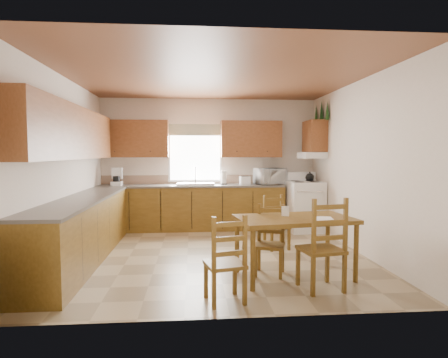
{
  "coord_description": "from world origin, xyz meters",
  "views": [
    {
      "loc": [
        -0.35,
        -5.68,
        1.57
      ],
      "look_at": [
        0.15,
        0.3,
        1.15
      ],
      "focal_mm": 30.0,
      "sensor_mm": 36.0,
      "label": 1
    }
  ],
  "objects": [
    {
      "name": "table_card",
      "position": [
        0.82,
        -1.03,
        0.83
      ],
      "size": [
        0.1,
        0.04,
        0.13
      ],
      "primitive_type": "cube",
      "rotation": [
        0.0,
        0.0,
        -0.16
      ],
      "color": "white",
      "rests_on": "dining_table"
    },
    {
      "name": "table_paper",
      "position": [
        1.24,
        -1.26,
        0.77
      ],
      "size": [
        0.29,
        0.35,
        0.0
      ],
      "primitive_type": "cube",
      "rotation": [
        0.0,
        0.0,
        -0.2
      ],
      "color": "white",
      "rests_on": "dining_table"
    },
    {
      "name": "chair_far_right",
      "position": [
        0.63,
        -1.01,
        0.44
      ],
      "size": [
        0.47,
        0.46,
        0.89
      ],
      "primitive_type": "cube",
      "rotation": [
        0.0,
        0.0,
        -0.32
      ],
      "color": "brown",
      "rests_on": "floor"
    },
    {
      "name": "upper_cab_left",
      "position": [
        -2.08,
        -0.15,
        1.85
      ],
      "size": [
        0.33,
        3.6,
        0.75
      ],
      "primitive_type": "cube",
      "color": "brown",
      "rests_on": "wall_left"
    },
    {
      "name": "window_valance",
      "position": [
        -0.3,
        2.19,
        2.05
      ],
      "size": [
        1.19,
        0.01,
        0.24
      ],
      "primitive_type": "cube",
      "color": "#4B5E38",
      "rests_on": "wall_back"
    },
    {
      "name": "pine_decal_a",
      "position": [
        2.21,
        1.33,
        2.38
      ],
      "size": [
        0.22,
        0.22,
        0.36
      ],
      "primitive_type": "cone",
      "color": "#19421A",
      "rests_on": "wall_right"
    },
    {
      "name": "window_pane",
      "position": [
        -0.3,
        2.21,
        1.55
      ],
      "size": [
        1.05,
        0.01,
        1.1
      ],
      "primitive_type": "cube",
      "color": "white",
      "rests_on": "wall_back"
    },
    {
      "name": "upper_cab_back_left",
      "position": [
        -1.55,
        2.08,
        1.85
      ],
      "size": [
        1.41,
        0.33,
        0.75
      ],
      "primitive_type": "cube",
      "color": "brown",
      "rests_on": "wall_back"
    },
    {
      "name": "pine_decal_c",
      "position": [
        2.21,
        1.97,
        2.38
      ],
      "size": [
        0.22,
        0.22,
        0.36
      ],
      "primitive_type": "cone",
      "color": "#19421A",
      "rests_on": "wall_right"
    },
    {
      "name": "microwave",
      "position": [
        1.25,
        1.95,
        1.09
      ],
      "size": [
        0.66,
        0.59,
        0.33
      ],
      "primitive_type": "imported",
      "rotation": [
        0.0,
        0.0,
        0.42
      ],
      "color": "white",
      "rests_on": "counter_back"
    },
    {
      "name": "sink_basin",
      "position": [
        -0.3,
        1.95,
        0.94
      ],
      "size": [
        0.75,
        0.45,
        0.04
      ],
      "primitive_type": "cube",
      "color": "silver",
      "rests_on": "counter_back"
    },
    {
      "name": "pine_decal_b",
      "position": [
        2.21,
        1.65,
        2.42
      ],
      "size": [
        0.22,
        0.22,
        0.36
      ],
      "primitive_type": "cone",
      "color": "#19421A",
      "rests_on": "wall_right"
    },
    {
      "name": "ceiling",
      "position": [
        0.0,
        0.0,
        2.7
      ],
      "size": [
        4.5,
        4.5,
        0.0
      ],
      "primitive_type": "plane",
      "color": "brown",
      "rests_on": "floor"
    },
    {
      "name": "lower_cab_back",
      "position": [
        -0.38,
        1.95,
        0.44
      ],
      "size": [
        3.75,
        0.6,
        0.88
      ],
      "primitive_type": "cube",
      "color": "brown",
      "rests_on": "floor"
    },
    {
      "name": "dining_table",
      "position": [
        0.92,
        -1.13,
        0.38
      ],
      "size": [
        1.53,
        1.01,
        0.76
      ],
      "primitive_type": "cube",
      "rotation": [
        0.0,
        0.0,
        0.14
      ],
      "color": "brown",
      "rests_on": "floor"
    },
    {
      "name": "wall_left",
      "position": [
        -2.25,
        0.0,
        1.35
      ],
      "size": [
        4.5,
        4.5,
        0.0
      ],
      "primitive_type": "plane",
      "color": "silver",
      "rests_on": "floor"
    },
    {
      "name": "backsplash",
      "position": [
        -0.38,
        2.24,
        1.01
      ],
      "size": [
        3.75,
        0.01,
        0.18
      ],
      "primitive_type": "cube",
      "color": "#947760",
      "rests_on": "counter_back"
    },
    {
      "name": "window_frame",
      "position": [
        -0.3,
        2.22,
        1.55
      ],
      "size": [
        1.13,
        0.02,
        1.18
      ],
      "primitive_type": "cube",
      "color": "white",
      "rests_on": "wall_back"
    },
    {
      "name": "counter_back",
      "position": [
        -0.38,
        1.95,
        0.9
      ],
      "size": [
        3.75,
        0.63,
        0.04
      ],
      "primitive_type": "cube",
      "color": "#58524C",
      "rests_on": "lower_cab_back"
    },
    {
      "name": "upper_cab_stove",
      "position": [
        2.08,
        1.65,
        1.9
      ],
      "size": [
        0.33,
        0.62,
        0.62
      ],
      "primitive_type": "cube",
      "color": "brown",
      "rests_on": "wall_right"
    },
    {
      "name": "stove",
      "position": [
        1.88,
        1.61,
        0.49
      ],
      "size": [
        0.7,
        0.72,
        0.98
      ],
      "primitive_type": "cube",
      "rotation": [
        0.0,
        0.0,
        0.06
      ],
      "color": "white",
      "rests_on": "floor"
    },
    {
      "name": "floor",
      "position": [
        0.0,
        0.0,
        0.0
      ],
      "size": [
        4.5,
        4.5,
        0.0
      ],
      "primitive_type": "plane",
      "color": "#9B8762",
      "rests_on": "ground"
    },
    {
      "name": "paper_towel",
      "position": [
        0.28,
        2.0,
        1.06
      ],
      "size": [
        0.15,
        0.15,
        0.28
      ],
      "primitive_type": "cylinder",
      "rotation": [
        0.0,
        0.0,
        0.26
      ],
      "color": "white",
      "rests_on": "counter_back"
    },
    {
      "name": "coffeemaker",
      "position": [
        -1.87,
        1.91,
        1.1
      ],
      "size": [
        0.29,
        0.32,
        0.37
      ],
      "primitive_type": "cube",
      "rotation": [
        0.0,
        0.0,
        -0.32
      ],
      "color": "white",
      "rests_on": "counter_back"
    },
    {
      "name": "chair_far_left",
      "position": [
        1.01,
        0.27,
        0.43
      ],
      "size": [
        0.43,
        0.41,
        0.86
      ],
      "primitive_type": "cube",
      "rotation": [
        0.0,
        0.0,
        0.21
      ],
      "color": "brown",
      "rests_on": "floor"
    },
    {
      "name": "chair_near_left",
      "position": [
        -0.02,
        -1.83,
        0.46
      ],
      "size": [
        0.46,
        0.45,
        0.93
      ],
      "primitive_type": "cube",
      "rotation": [
        0.0,
        0.0,
        3.37
      ],
      "color": "brown",
      "rests_on": "floor"
    },
    {
      "name": "wall_right",
      "position": [
        2.25,
        0.0,
        1.35
      ],
      "size": [
        4.5,
        4.5,
        0.0
      ],
      "primitive_type": "plane",
      "color": "silver",
      "rests_on": "floor"
    },
    {
      "name": "lower_cab_left",
      "position": [
        -1.95,
        -0.15,
        0.44
      ],
      "size": [
        0.6,
        3.6,
        0.88
      ],
      "primitive_type": "cube",
      "color": "brown",
      "rests_on": "floor"
    },
    {
      "name": "range_hood",
      "position": [
        2.03,
        1.65,
        1.52
      ],
      "size": [
        0.44,
        0.62,
        0.12
      ],
      "primitive_type": "cube",
      "color": "white",
      "rests_on": "wall_right"
    },
    {
      "name": "chair_near_right",
      "position": [
        1.11,
        -1.57,
        0.53
      ],
      "size": [
        0.52,
        0.5,
        1.07
      ],
      "primitive_type": "cube",
      "rotation": [
        0.0,
        0.0,
        3.32
      ],
      "color": "brown",
      "rests_on": "floor"
    },
    {
      "name": "wall_back",
      "position": [
        0.0,
        2.25,
        1.35
      ],
      "size": [
        4.5,
        4.5,
        0.0
      ],
      "primitive_type": "plane",
      "color": "silver",
      "rests_on": "floor"
    },
    {
      "name": "wall_front",
      "position": [
        0.0,
        -2.25,
        1.35
      ],
      "size": [
        4.5,
        4.5,
        0.0
      ],
      "primitive_type": "plane",
      "color": "silver",
      "rests_on": "floor"
    },
    {
      "name": "counter_left",
      "position": [
        -1.95,
        -0.15,
        0.9
      ],
      "size": [
        0.63,
        3.6,
        0.04
      ],
      "primitive_type": "cube",
      "color": "#58524C",
      "rests_on": "lower_cab_left"
    },
    {
      "name": "toaster",
      "position": [
        0.71,
        1.9,
        1.0
      ],
      "size": [
        0.23,
        0.17,
        0.17
      ],
      "primitive_type": "cube",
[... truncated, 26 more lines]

